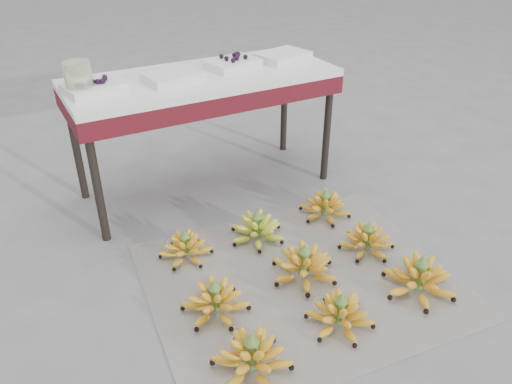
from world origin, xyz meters
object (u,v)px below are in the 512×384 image
bunch_front_left (252,357)px  bunch_mid_left (215,301)px  bunch_front_right (419,279)px  tray_far_right (283,56)px  bunch_back_left (186,248)px  newspaper_mat (300,280)px  vendor_table (203,89)px  bunch_back_right (325,207)px  bunch_front_center (340,314)px  bunch_mid_center (304,266)px  tray_left (173,77)px  bunch_mid_right (367,241)px  tray_far_left (94,87)px  tray_right (233,63)px  glass_jar (79,79)px  bunch_back_center (257,229)px

bunch_front_left → bunch_mid_left: size_ratio=1.10×
bunch_front_right → tray_far_right: size_ratio=0.98×
bunch_mid_left → bunch_back_left: 0.38m
newspaper_mat → vendor_table: (-0.01, 0.92, 0.57)m
bunch_back_right → bunch_front_right: bearing=-76.3°
bunch_front_center → bunch_back_left: bunch_front_center is taller
bunch_front_left → bunch_mid_center: bearing=14.7°
bunch_front_left → tray_far_right: (0.87, 1.26, 0.61)m
vendor_table → tray_left: 0.19m
newspaper_mat → bunch_mid_right: bearing=4.1°
bunch_mid_center → newspaper_mat: bearing=-156.9°
bunch_back_left → tray_left: tray_left is taller
tray_far_left → bunch_back_right: bearing=-30.4°
bunch_front_left → tray_right: tray_right is taller
bunch_back_right → tray_far_right: bearing=95.3°
glass_jar → tray_left: bearing=-1.3°
bunch_mid_left → tray_far_right: tray_far_right is taller
vendor_table → bunch_back_right: bearing=-54.9°
bunch_mid_left → bunch_back_center: bearing=26.2°
bunch_front_center → bunch_mid_right: bunch_front_center is taller
bunch_front_right → bunch_back_left: 1.00m
vendor_table → tray_right: tray_right is taller
bunch_mid_left → vendor_table: (0.38, 0.93, 0.51)m
bunch_mid_right → bunch_back_center: size_ratio=1.03×
glass_jar → tray_far_right: bearing=2.8°
tray_far_left → tray_far_right: size_ratio=0.93×
bunch_back_left → bunch_mid_left: bearing=-75.5°
bunch_back_left → glass_jar: 0.88m
bunch_front_right → bunch_back_right: bunch_front_right is taller
bunch_front_right → tray_far_left: bearing=129.6°
newspaper_mat → bunch_front_center: (-0.02, -0.29, 0.06)m
newspaper_mat → tray_left: size_ratio=4.40×
bunch_front_left → bunch_front_right: bunch_front_right is taller
bunch_back_left → tray_right: tray_right is taller
tray_left → bunch_front_left: bearing=-100.7°
glass_jar → bunch_back_right: bearing=-28.3°
bunch_front_left → tray_far_right: 1.65m
newspaper_mat → bunch_back_center: bearing=92.8°
bunch_mid_center → tray_right: (0.15, 0.94, 0.61)m
vendor_table → bunch_mid_right: bearing=-66.4°
newspaper_mat → bunch_back_right: 0.53m
bunch_back_right → tray_left: bearing=150.8°
bunch_front_left → bunch_mid_left: 0.31m
bunch_front_center → tray_far_left: bearing=122.7°
bunch_front_center → tray_far_right: tray_far_right is taller
bunch_front_left → vendor_table: 1.39m
bunch_mid_center → tray_far_right: bearing=72.1°
bunch_mid_left → tray_right: bearing=42.7°
bunch_mid_left → newspaper_mat: bearing=-15.9°
bunch_back_center → tray_far_right: bearing=67.0°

